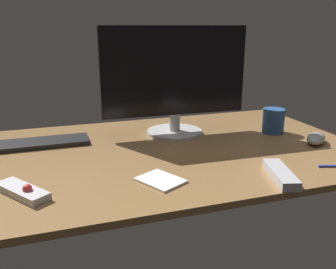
{
  "coord_description": "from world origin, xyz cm",
  "views": [
    {
      "loc": [
        -34.47,
        -111.66,
        43.04
      ],
      "look_at": [
        1.77,
        -2.53,
        8.0
      ],
      "focal_mm": 38.33,
      "sensor_mm": 36.0,
      "label": 1
    }
  ],
  "objects_px": {
    "computer_mouse": "(316,138)",
    "media_remote": "(23,191)",
    "monitor": "(175,80)",
    "keyboard": "(35,144)",
    "coffee_mug": "(273,121)",
    "tv_remote": "(280,174)",
    "notepad": "(161,180)"
  },
  "relations": [
    {
      "from": "keyboard",
      "to": "coffee_mug",
      "type": "distance_m",
      "value": 0.91
    },
    {
      "from": "computer_mouse",
      "to": "media_remote",
      "type": "height_order",
      "value": "computer_mouse"
    },
    {
      "from": "keyboard",
      "to": "media_remote",
      "type": "bearing_deg",
      "value": -93.14
    },
    {
      "from": "notepad",
      "to": "monitor",
      "type": "bearing_deg",
      "value": 65.73
    },
    {
      "from": "tv_remote",
      "to": "computer_mouse",
      "type": "bearing_deg",
      "value": -37.63
    },
    {
      "from": "monitor",
      "to": "coffee_mug",
      "type": "height_order",
      "value": "monitor"
    },
    {
      "from": "notepad",
      "to": "keyboard",
      "type": "bearing_deg",
      "value": 127.73
    },
    {
      "from": "monitor",
      "to": "keyboard",
      "type": "xyz_separation_m",
      "value": [
        -0.52,
        0.02,
        -0.2
      ]
    },
    {
      "from": "notepad",
      "to": "media_remote",
      "type": "bearing_deg",
      "value": 175.32
    },
    {
      "from": "keyboard",
      "to": "coffee_mug",
      "type": "relative_size",
      "value": 3.86
    },
    {
      "from": "tv_remote",
      "to": "notepad",
      "type": "relative_size",
      "value": 1.49
    },
    {
      "from": "monitor",
      "to": "media_remote",
      "type": "relative_size",
      "value": 3.34
    },
    {
      "from": "computer_mouse",
      "to": "tv_remote",
      "type": "height_order",
      "value": "computer_mouse"
    },
    {
      "from": "computer_mouse",
      "to": "tv_remote",
      "type": "bearing_deg",
      "value": 174.59
    },
    {
      "from": "media_remote",
      "to": "coffee_mug",
      "type": "xyz_separation_m",
      "value": [
        0.92,
        0.28,
        0.04
      ]
    },
    {
      "from": "media_remote",
      "to": "computer_mouse",
      "type": "bearing_deg",
      "value": 60.9
    },
    {
      "from": "monitor",
      "to": "keyboard",
      "type": "relative_size",
      "value": 1.51
    },
    {
      "from": "keyboard",
      "to": "media_remote",
      "type": "height_order",
      "value": "media_remote"
    },
    {
      "from": "coffee_mug",
      "to": "media_remote",
      "type": "bearing_deg",
      "value": -163.11
    },
    {
      "from": "coffee_mug",
      "to": "keyboard",
      "type": "bearing_deg",
      "value": 172.17
    },
    {
      "from": "monitor",
      "to": "computer_mouse",
      "type": "height_order",
      "value": "monitor"
    },
    {
      "from": "tv_remote",
      "to": "keyboard",
      "type": "bearing_deg",
      "value": 68.07
    },
    {
      "from": "computer_mouse",
      "to": "media_remote",
      "type": "xyz_separation_m",
      "value": [
        -0.99,
        -0.11,
        -0.01
      ]
    },
    {
      "from": "monitor",
      "to": "computer_mouse",
      "type": "bearing_deg",
      "value": -30.14
    },
    {
      "from": "keyboard",
      "to": "tv_remote",
      "type": "xyz_separation_m",
      "value": [
        0.66,
        -0.52,
        0.0
      ]
    },
    {
      "from": "computer_mouse",
      "to": "coffee_mug",
      "type": "bearing_deg",
      "value": 69.84
    },
    {
      "from": "monitor",
      "to": "notepad",
      "type": "height_order",
      "value": "monitor"
    },
    {
      "from": "computer_mouse",
      "to": "coffee_mug",
      "type": "height_order",
      "value": "coffee_mug"
    },
    {
      "from": "computer_mouse",
      "to": "notepad",
      "type": "distance_m",
      "value": 0.65
    },
    {
      "from": "coffee_mug",
      "to": "notepad",
      "type": "bearing_deg",
      "value": -151.37
    },
    {
      "from": "keyboard",
      "to": "notepad",
      "type": "xyz_separation_m",
      "value": [
        0.33,
        -0.43,
        -0.01
      ]
    },
    {
      "from": "monitor",
      "to": "media_remote",
      "type": "distance_m",
      "value": 0.69
    }
  ]
}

